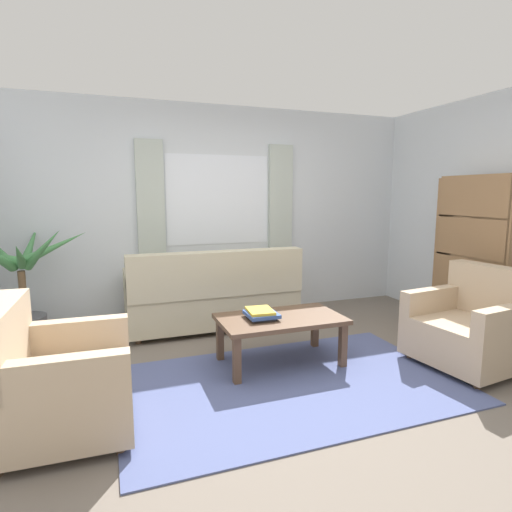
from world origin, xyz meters
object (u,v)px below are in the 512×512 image
Objects in this scene: couch at (213,296)px; potted_plant at (25,292)px; coffee_table at (280,323)px; armchair_left at (54,381)px; armchair_right at (472,327)px; book_stack_on_table at (261,314)px; bookshelf at (476,265)px.

potted_plant is at bearing -3.11° from couch.
coffee_table is at bearing 104.88° from couch.
armchair_left and armchair_right have the same top height.
armchair_left is 1.70m from book_stack_on_table.
bookshelf is at bearing -16.19° from potted_plant.
bookshelf is (4.48, -1.30, 0.21)m from potted_plant.
couch reaches higher than armchair_left.
book_stack_on_table is (1.61, 0.55, 0.13)m from armchair_left.
armchair_left is at bearing -98.11° from armchair_right.
bookshelf is (0.66, 0.60, 0.42)m from armchair_right.
potted_plant is at bearing -123.31° from armchair_right.
bookshelf is at bearing 125.66° from armchair_right.
armchair_left is at bearing -76.60° from potted_plant.
armchair_right is 0.85× the size of coffee_table.
book_stack_on_table is (0.14, -1.18, 0.11)m from couch.
bookshelf is at bearing 0.03° from coffee_table.
potted_plant is (-2.22, 1.30, 0.18)m from coffee_table.
bookshelf reaches higher than potted_plant.
potted_plant is 4.67m from bookshelf.
armchair_left is 3.39m from armchair_right.
potted_plant reaches higher than couch.
potted_plant is at bearing 149.59° from coffee_table.
potted_plant is (-2.04, 1.28, 0.08)m from book_stack_on_table.
bookshelf reaches higher than armchair_right.
couch is at bearing 104.88° from coffee_table.
potted_plant is 0.71× the size of bookshelf.
couch is 2.16× the size of armchair_left.
armchair_right is at bearing 132.51° from bookshelf.
potted_plant reaches higher than armchair_right.
couch is 2.64m from armchair_right.
armchair_right is (1.92, -1.80, -0.01)m from couch.
book_stack_on_table is 0.17× the size of bookshelf.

